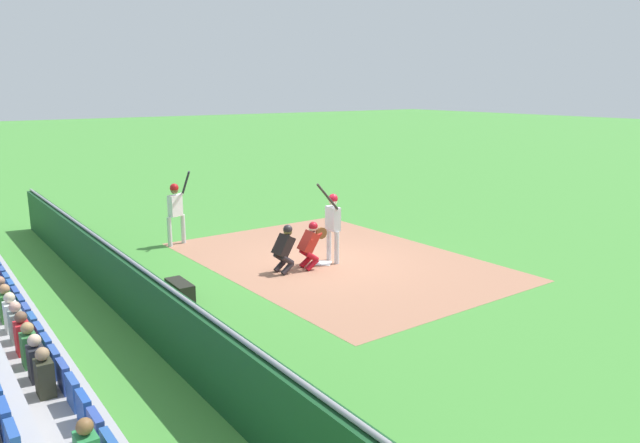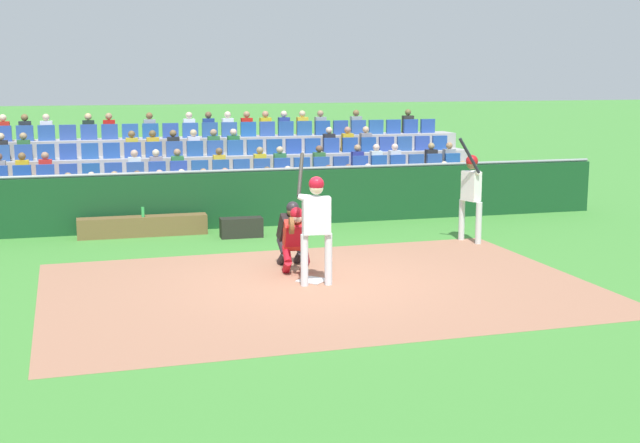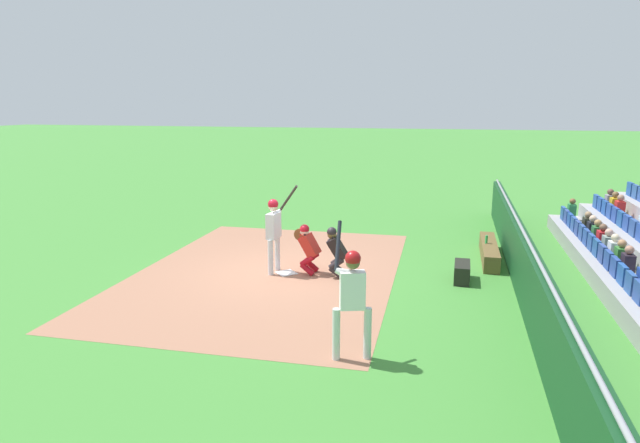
# 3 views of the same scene
# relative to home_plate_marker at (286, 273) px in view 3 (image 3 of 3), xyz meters

# --- Properties ---
(ground_plane) EXTENTS (160.00, 160.00, 0.00)m
(ground_plane) POSITION_rel_home_plate_marker_xyz_m (0.00, 0.00, -0.02)
(ground_plane) COLOR #438B37
(infield_dirt_patch) EXTENTS (9.27, 6.55, 0.01)m
(infield_dirt_patch) POSITION_rel_home_plate_marker_xyz_m (0.00, 0.50, -0.01)
(infield_dirt_patch) COLOR #A67055
(infield_dirt_patch) RESTS_ON ground_plane
(home_plate_marker) EXTENTS (0.62, 0.62, 0.02)m
(home_plate_marker) POSITION_rel_home_plate_marker_xyz_m (0.00, 0.00, 0.00)
(home_plate_marker) COLOR white
(home_plate_marker) RESTS_ON infield_dirt_patch
(batter_at_plate) EXTENTS (0.60, 0.75, 2.22)m
(batter_at_plate) POSITION_rel_home_plate_marker_xyz_m (0.02, 0.31, 1.16)
(batter_at_plate) COLOR silver
(batter_at_plate) RESTS_ON ground_plane
(catcher_crouching) EXTENTS (0.49, 0.71, 1.26)m
(catcher_crouching) POSITION_rel_home_plate_marker_xyz_m (0.17, -0.51, 0.69)
(catcher_crouching) COLOR #B3111E
(catcher_crouching) RESTS_ON ground_plane
(home_plate_umpire) EXTENTS (0.48, 0.52, 1.25)m
(home_plate_umpire) POSITION_rel_home_plate_marker_xyz_m (0.08, -1.25, 0.67)
(home_plate_umpire) COLOR #282126
(home_plate_umpire) RESTS_ON ground_plane
(dugout_wall) EXTENTS (17.72, 0.24, 1.36)m
(dugout_wall) POSITION_rel_home_plate_marker_xyz_m (0.00, -5.52, 0.64)
(dugout_wall) COLOR #144220
(dugout_wall) RESTS_ON ground_plane
(dugout_bench) EXTENTS (2.82, 0.40, 0.44)m
(dugout_bench) POSITION_rel_home_plate_marker_xyz_m (2.56, -4.97, 0.20)
(dugout_bench) COLOR brown
(dugout_bench) RESTS_ON ground_plane
(water_bottle_on_bench) EXTENTS (0.07, 0.07, 0.22)m
(water_bottle_on_bench) POSITION_rel_home_plate_marker_xyz_m (2.55, -4.88, 0.54)
(water_bottle_on_bench) COLOR green
(water_bottle_on_bench) RESTS_ON dugout_bench
(equipment_duffel_bag) EXTENTS (0.93, 0.37, 0.44)m
(equipment_duffel_bag) POSITION_rel_home_plate_marker_xyz_m (0.49, -4.24, 0.20)
(equipment_duffel_bag) COLOR black
(equipment_duffel_bag) RESTS_ON ground_plane
(on_deck_batter) EXTENTS (0.63, 0.67, 2.26)m
(on_deck_batter) POSITION_rel_home_plate_marker_xyz_m (-4.12, -2.43, 1.15)
(on_deck_batter) COLOR silver
(on_deck_batter) RESTS_ON ground_plane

